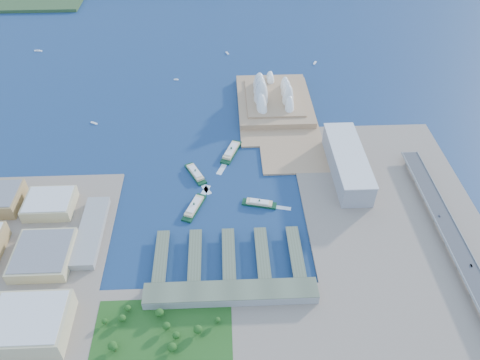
{
  "coord_description": "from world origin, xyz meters",
  "views": [
    {
      "loc": [
        11.89,
        -451.68,
        462.04
      ],
      "look_at": [
        33.63,
        51.55,
        18.0
      ],
      "focal_mm": 35.0,
      "sensor_mm": 36.0,
      "label": 1
    }
  ],
  "objects_px": {
    "ferry_d": "(259,202)",
    "opera_house": "(274,89)",
    "ferry_a": "(195,172)",
    "ferry_b": "(231,150)",
    "toaster_building": "(347,163)",
    "ferry_c": "(194,206)",
    "car_b": "(471,265)",
    "car_c": "(440,216)"
  },
  "relations": [
    {
      "from": "ferry_a",
      "to": "ferry_c",
      "type": "height_order",
      "value": "ferry_c"
    },
    {
      "from": "opera_house",
      "to": "ferry_a",
      "type": "bearing_deg",
      "value": -125.43
    },
    {
      "from": "ferry_a",
      "to": "ferry_c",
      "type": "relative_size",
      "value": 0.95
    },
    {
      "from": "toaster_building",
      "to": "ferry_c",
      "type": "distance_m",
      "value": 236.86
    },
    {
      "from": "toaster_building",
      "to": "ferry_c",
      "type": "xyz_separation_m",
      "value": [
        -227.02,
        -65.84,
        -15.22
      ]
    },
    {
      "from": "ferry_b",
      "to": "toaster_building",
      "type": "bearing_deg",
      "value": 3.5
    },
    {
      "from": "ferry_d",
      "to": "opera_house",
      "type": "bearing_deg",
      "value": 3.61
    },
    {
      "from": "ferry_b",
      "to": "car_b",
      "type": "xyz_separation_m",
      "value": [
        280.57,
        -249.85,
        9.83
      ]
    },
    {
      "from": "ferry_b",
      "to": "ferry_c",
      "type": "relative_size",
      "value": 1.08
    },
    {
      "from": "opera_house",
      "to": "ferry_d",
      "type": "height_order",
      "value": "opera_house"
    },
    {
      "from": "ferry_c",
      "to": "opera_house",
      "type": "bearing_deg",
      "value": -95.05
    },
    {
      "from": "opera_house",
      "to": "car_b",
      "type": "distance_m",
      "value": 440.05
    },
    {
      "from": "toaster_building",
      "to": "ferry_b",
      "type": "bearing_deg",
      "value": 161.41
    },
    {
      "from": "car_b",
      "to": "car_c",
      "type": "distance_m",
      "value": 83.43
    },
    {
      "from": "toaster_building",
      "to": "ferry_c",
      "type": "relative_size",
      "value": 2.77
    },
    {
      "from": "ferry_c",
      "to": "ferry_d",
      "type": "bearing_deg",
      "value": -155.24
    },
    {
      "from": "ferry_b",
      "to": "ferry_c",
      "type": "distance_m",
      "value": 135.43
    },
    {
      "from": "toaster_building",
      "to": "ferry_d",
      "type": "height_order",
      "value": "toaster_building"
    },
    {
      "from": "opera_house",
      "to": "toaster_building",
      "type": "xyz_separation_m",
      "value": [
        90.0,
        -200.0,
        -11.5
      ]
    },
    {
      "from": "ferry_d",
      "to": "car_c",
      "type": "bearing_deg",
      "value": -87.82
    },
    {
      "from": "ferry_c",
      "to": "car_c",
      "type": "xyz_separation_m",
      "value": [
        328.02,
        -43.25,
        10.18
      ]
    },
    {
      "from": "toaster_building",
      "to": "car_c",
      "type": "distance_m",
      "value": 148.75
    },
    {
      "from": "car_b",
      "to": "opera_house",
      "type": "bearing_deg",
      "value": -63.09
    },
    {
      "from": "opera_house",
      "to": "ferry_c",
      "type": "relative_size",
      "value": 3.22
    },
    {
      "from": "ferry_b",
      "to": "ferry_d",
      "type": "xyz_separation_m",
      "value": [
        35.97,
        -119.5,
        -1.11
      ]
    },
    {
      "from": "ferry_c",
      "to": "car_b",
      "type": "relative_size",
      "value": 13.56
    },
    {
      "from": "car_c",
      "to": "ferry_b",
      "type": "bearing_deg",
      "value": 148.53
    },
    {
      "from": "car_c",
      "to": "toaster_building",
      "type": "bearing_deg",
      "value": 132.79
    },
    {
      "from": "ferry_a",
      "to": "ferry_c",
      "type": "distance_m",
      "value": 72.77
    },
    {
      "from": "ferry_a",
      "to": "car_b",
      "type": "xyz_separation_m",
      "value": [
        336.34,
        -199.07,
        10.5
      ]
    },
    {
      "from": "opera_house",
      "to": "ferry_b",
      "type": "xyz_separation_m",
      "value": [
        -81.57,
        -142.28,
        -26.3
      ]
    },
    {
      "from": "ferry_b",
      "to": "ferry_c",
      "type": "bearing_deg",
      "value": -92.08
    },
    {
      "from": "opera_house",
      "to": "ferry_a",
      "type": "distance_m",
      "value": 238.46
    },
    {
      "from": "opera_house",
      "to": "ferry_d",
      "type": "bearing_deg",
      "value": -99.88
    },
    {
      "from": "ferry_a",
      "to": "ferry_b",
      "type": "bearing_deg",
      "value": 16.05
    },
    {
      "from": "ferry_a",
      "to": "car_c",
      "type": "xyz_separation_m",
      "value": [
        328.34,
        -116.03,
        10.43
      ]
    },
    {
      "from": "ferry_b",
      "to": "ferry_c",
      "type": "height_order",
      "value": "ferry_b"
    },
    {
      "from": "toaster_building",
      "to": "ferry_d",
      "type": "distance_m",
      "value": 149.86
    },
    {
      "from": "opera_house",
      "to": "ferry_b",
      "type": "height_order",
      "value": "opera_house"
    },
    {
      "from": "ferry_d",
      "to": "ferry_c",
      "type": "bearing_deg",
      "value": 106.03
    },
    {
      "from": "car_b",
      "to": "toaster_building",
      "type": "bearing_deg",
      "value": -60.43
    },
    {
      "from": "ferry_a",
      "to": "ferry_d",
      "type": "xyz_separation_m",
      "value": [
        91.73,
        -68.72,
        -0.44
      ]
    }
  ]
}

